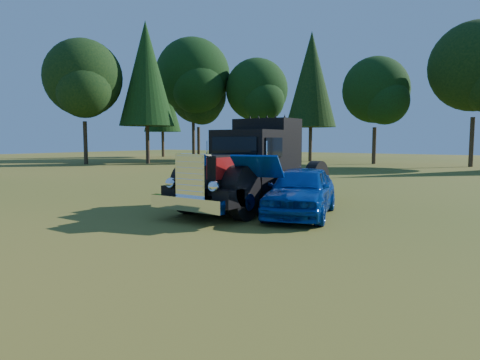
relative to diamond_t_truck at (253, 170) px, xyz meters
name	(u,v)px	position (x,y,z in m)	size (l,w,h in m)	color
ground	(207,211)	(-0.82, -1.43, -1.28)	(120.00, 120.00, 0.00)	#384E16
treeline	(363,76)	(-5.40, 26.17, 6.62)	(72.10, 24.04, 14.04)	#2D2116
diamond_t_truck	(253,170)	(0.00, 0.00, 0.00)	(3.30, 7.16, 3.00)	black
hotrod_coupe	(301,191)	(1.98, -0.40, -0.52)	(3.00, 4.74, 1.89)	#081EB6
spectator_near	(186,185)	(-1.86, -1.28, -0.49)	(0.57, 0.38, 1.57)	#1A213D
spectator_far	(230,180)	(-1.59, 0.86, -0.49)	(0.77, 0.60, 1.59)	#21234E
distant_teal_car	(231,155)	(-18.49, 24.17, -0.59)	(1.45, 4.16, 1.37)	#0A3E38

